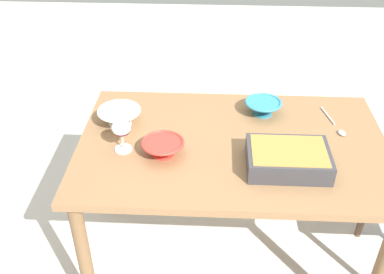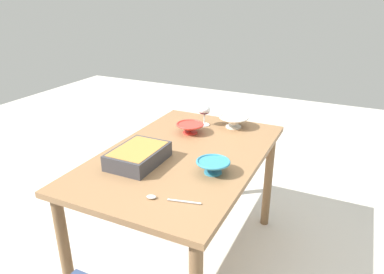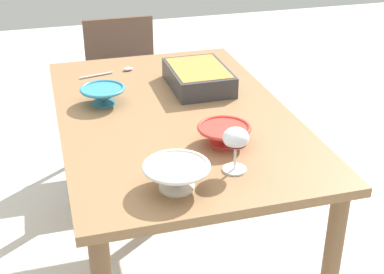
{
  "view_description": "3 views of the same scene",
  "coord_description": "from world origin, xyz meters",
  "px_view_note": "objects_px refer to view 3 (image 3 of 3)",
  "views": [
    {
      "loc": [
        -0.1,
        -1.59,
        1.89
      ],
      "look_at": [
        -0.17,
        -0.11,
        0.85
      ],
      "focal_mm": 42.53,
      "sensor_mm": 36.0,
      "label": 1
    },
    {
      "loc": [
        1.62,
        0.83,
        1.6
      ],
      "look_at": [
        -0.18,
        -0.03,
        0.78
      ],
      "focal_mm": 33.32,
      "sensor_mm": 36.0,
      "label": 2
    },
    {
      "loc": [
        -1.8,
        0.44,
        1.6
      ],
      "look_at": [
        -0.28,
        0.01,
        0.79
      ],
      "focal_mm": 51.14,
      "sensor_mm": 36.0,
      "label": 3
    }
  ],
  "objects_px": {
    "chair": "(125,88)",
    "serving_spoon": "(117,71)",
    "dining_table": "(174,135)",
    "serving_bowl": "(103,94)",
    "wine_glass": "(236,141)",
    "mixing_bowl": "(177,175)",
    "small_bowl": "(224,134)",
    "casserole_dish": "(198,76)"
  },
  "relations": [
    {
      "from": "dining_table",
      "to": "mixing_bowl",
      "type": "distance_m",
      "value": 0.54
    },
    {
      "from": "chair",
      "to": "small_bowl",
      "type": "xyz_separation_m",
      "value": [
        -1.31,
        -0.12,
        0.34
      ]
    },
    {
      "from": "small_bowl",
      "to": "chair",
      "type": "bearing_deg",
      "value": 5.33
    },
    {
      "from": "wine_glass",
      "to": "small_bowl",
      "type": "relative_size",
      "value": 0.8
    },
    {
      "from": "chair",
      "to": "wine_glass",
      "type": "relative_size",
      "value": 5.72
    },
    {
      "from": "mixing_bowl",
      "to": "chair",
      "type": "bearing_deg",
      "value": -3.54
    },
    {
      "from": "chair",
      "to": "small_bowl",
      "type": "distance_m",
      "value": 1.36
    },
    {
      "from": "serving_bowl",
      "to": "casserole_dish",
      "type": "bearing_deg",
      "value": -80.53
    },
    {
      "from": "chair",
      "to": "dining_table",
      "type": "bearing_deg",
      "value": -178.61
    },
    {
      "from": "small_bowl",
      "to": "serving_bowl",
      "type": "height_order",
      "value": "serving_bowl"
    },
    {
      "from": "wine_glass",
      "to": "serving_spoon",
      "type": "distance_m",
      "value": 0.96
    },
    {
      "from": "serving_spoon",
      "to": "casserole_dish",
      "type": "bearing_deg",
      "value": -131.3
    },
    {
      "from": "chair",
      "to": "serving_spoon",
      "type": "height_order",
      "value": "chair"
    },
    {
      "from": "mixing_bowl",
      "to": "serving_bowl",
      "type": "height_order",
      "value": "mixing_bowl"
    },
    {
      "from": "casserole_dish",
      "to": "mixing_bowl",
      "type": "bearing_deg",
      "value": 158.95
    },
    {
      "from": "chair",
      "to": "serving_spoon",
      "type": "distance_m",
      "value": 0.64
    },
    {
      "from": "wine_glass",
      "to": "small_bowl",
      "type": "distance_m",
      "value": 0.18
    },
    {
      "from": "dining_table",
      "to": "chair",
      "type": "distance_m",
      "value": 1.04
    },
    {
      "from": "dining_table",
      "to": "serving_bowl",
      "type": "distance_m",
      "value": 0.31
    },
    {
      "from": "chair",
      "to": "serving_spoon",
      "type": "xyz_separation_m",
      "value": [
        -0.55,
        0.11,
        0.31
      ]
    },
    {
      "from": "wine_glass",
      "to": "mixing_bowl",
      "type": "relative_size",
      "value": 0.73
    },
    {
      "from": "chair",
      "to": "serving_bowl",
      "type": "relative_size",
      "value": 4.72
    },
    {
      "from": "mixing_bowl",
      "to": "serving_bowl",
      "type": "relative_size",
      "value": 1.14
    },
    {
      "from": "mixing_bowl",
      "to": "small_bowl",
      "type": "distance_m",
      "value": 0.31
    },
    {
      "from": "dining_table",
      "to": "small_bowl",
      "type": "xyz_separation_m",
      "value": [
        -0.29,
        -0.1,
        0.13
      ]
    },
    {
      "from": "dining_table",
      "to": "wine_glass",
      "type": "bearing_deg",
      "value": -170.92
    },
    {
      "from": "wine_glass",
      "to": "serving_spoon",
      "type": "bearing_deg",
      "value": 12.71
    },
    {
      "from": "chair",
      "to": "casserole_dish",
      "type": "bearing_deg",
      "value": -167.3
    },
    {
      "from": "casserole_dish",
      "to": "serving_bowl",
      "type": "relative_size",
      "value": 1.88
    },
    {
      "from": "dining_table",
      "to": "serving_bowl",
      "type": "height_order",
      "value": "serving_bowl"
    },
    {
      "from": "casserole_dish",
      "to": "serving_bowl",
      "type": "bearing_deg",
      "value": 99.47
    },
    {
      "from": "serving_bowl",
      "to": "serving_spoon",
      "type": "distance_m",
      "value": 0.34
    },
    {
      "from": "casserole_dish",
      "to": "mixing_bowl",
      "type": "relative_size",
      "value": 1.66
    },
    {
      "from": "dining_table",
      "to": "casserole_dish",
      "type": "relative_size",
      "value": 4.11
    },
    {
      "from": "wine_glass",
      "to": "serving_bowl",
      "type": "bearing_deg",
      "value": 27.45
    },
    {
      "from": "casserole_dish",
      "to": "small_bowl",
      "type": "bearing_deg",
      "value": 173.15
    },
    {
      "from": "chair",
      "to": "casserole_dish",
      "type": "relative_size",
      "value": 2.51
    },
    {
      "from": "casserole_dish",
      "to": "serving_spoon",
      "type": "bearing_deg",
      "value": 48.7
    },
    {
      "from": "wine_glass",
      "to": "mixing_bowl",
      "type": "distance_m",
      "value": 0.21
    },
    {
      "from": "serving_bowl",
      "to": "serving_spoon",
      "type": "height_order",
      "value": "serving_bowl"
    },
    {
      "from": "chair",
      "to": "serving_bowl",
      "type": "bearing_deg",
      "value": 166.15
    },
    {
      "from": "serving_spoon",
      "to": "chair",
      "type": "bearing_deg",
      "value": -11.43
    }
  ]
}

